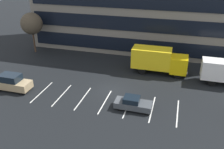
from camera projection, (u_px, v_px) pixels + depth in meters
name	position (u px, v px, depth m)	size (l,w,h in m)	color
ground_plane	(111.00, 91.00, 31.78)	(120.00, 120.00, 0.00)	black
lot_markings	(105.00, 102.00, 29.39)	(16.94, 5.40, 0.01)	silver
box_truck_yellow_all	(158.00, 60.00, 35.64)	(8.02, 2.66, 3.72)	yellow
sedan_charcoal	(133.00, 103.00, 27.74)	(4.17, 1.75, 1.49)	#474C51
suv_tan	(12.00, 82.00, 31.61)	(4.68, 1.98, 2.11)	tan
bare_tree	(32.00, 24.00, 42.28)	(3.72, 3.72, 6.97)	#473323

